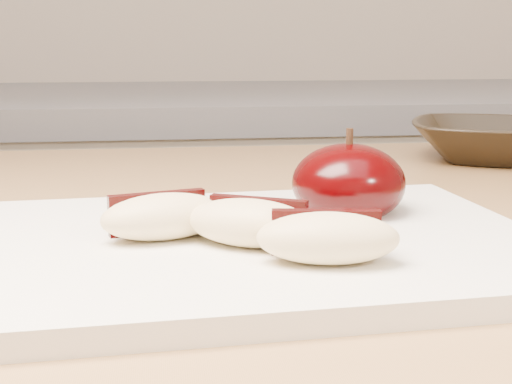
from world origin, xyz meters
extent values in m
cube|color=silver|center=(0.00, 1.20, 0.45)|extent=(2.40, 0.60, 0.90)
cube|color=slate|center=(0.00, 1.20, 0.92)|extent=(2.40, 0.62, 0.04)
cube|color=#966B41|center=(0.00, 0.50, 0.88)|extent=(1.64, 0.64, 0.04)
cube|color=silver|center=(0.07, 0.38, 0.91)|extent=(0.34, 0.26, 0.01)
ellipsoid|color=black|center=(0.14, 0.43, 0.93)|extent=(0.09, 0.09, 0.05)
cylinder|color=black|center=(0.14, 0.43, 0.96)|extent=(0.00, 0.00, 0.01)
ellipsoid|color=beige|center=(0.02, 0.38, 0.93)|extent=(0.08, 0.05, 0.03)
cube|color=black|center=(0.02, 0.39, 0.92)|extent=(0.06, 0.02, 0.02)
ellipsoid|color=beige|center=(0.07, 0.36, 0.93)|extent=(0.08, 0.06, 0.03)
cube|color=black|center=(0.07, 0.37, 0.92)|extent=(0.05, 0.03, 0.02)
ellipsoid|color=beige|center=(0.10, 0.32, 0.93)|extent=(0.08, 0.05, 0.03)
cube|color=black|center=(0.10, 0.34, 0.92)|extent=(0.06, 0.02, 0.02)
imported|color=black|center=(0.36, 0.68, 0.92)|extent=(0.22, 0.22, 0.04)
camera|label=1|loc=(0.02, -0.01, 1.02)|focal=50.00mm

